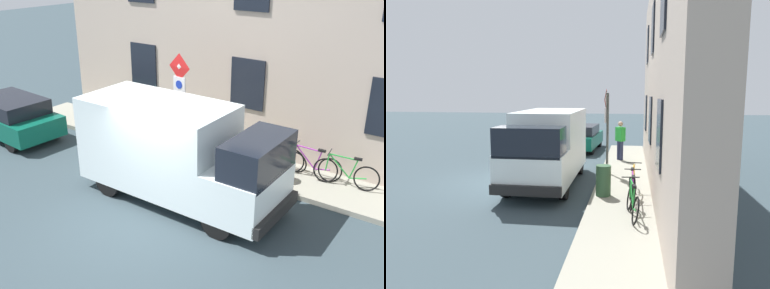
% 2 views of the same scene
% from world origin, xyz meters
% --- Properties ---
extents(ground_plane, '(80.00, 80.00, 0.00)m').
position_xyz_m(ground_plane, '(0.00, 0.00, 0.00)').
color(ground_plane, '#314046').
extents(sidewalk_slab, '(1.75, 16.72, 0.14)m').
position_xyz_m(sidewalk_slab, '(4.05, 0.00, 0.07)').
color(sidewalk_slab, gray).
rests_on(sidewalk_slab, ground_plane).
extents(building_facade, '(0.75, 14.72, 7.07)m').
position_xyz_m(building_facade, '(5.28, 0.00, 3.54)').
color(building_facade, '#BDA998').
rests_on(building_facade, ground_plane).
extents(sign_post_stacked, '(0.17, 0.56, 3.01)m').
position_xyz_m(sign_post_stacked, '(3.39, 1.35, 2.17)').
color(sign_post_stacked, '#474C47').
rests_on(sign_post_stacked, sidewalk_slab).
extents(delivery_van, '(2.03, 5.34, 2.50)m').
position_xyz_m(delivery_van, '(1.48, 0.03, 1.33)').
color(delivery_van, white).
rests_on(delivery_van, ground_plane).
extents(parked_hatchback, '(1.99, 4.10, 1.38)m').
position_xyz_m(parked_hatchback, '(1.63, 7.27, 0.73)').
color(parked_hatchback, '#0B5441').
rests_on(parked_hatchback, ground_plane).
extents(bicycle_green, '(0.48, 1.72, 0.89)m').
position_xyz_m(bicycle_green, '(4.38, -3.32, 0.51)').
color(bicycle_green, black).
rests_on(bicycle_green, sidewalk_slab).
extents(bicycle_purple, '(0.46, 1.71, 0.89)m').
position_xyz_m(bicycle_purple, '(4.38, -2.37, 0.51)').
color(bicycle_purple, black).
rests_on(bicycle_purple, sidewalk_slab).
extents(bicycle_orange, '(0.46, 1.71, 0.89)m').
position_xyz_m(bicycle_orange, '(4.38, -1.42, 0.51)').
color(bicycle_orange, black).
rests_on(bicycle_orange, sidewalk_slab).
extents(pedestrian, '(0.46, 0.47, 1.72)m').
position_xyz_m(pedestrian, '(3.82, 4.04, 1.07)').
color(pedestrian, '#262B47').
rests_on(pedestrian, sidewalk_slab).
extents(litter_bin, '(0.44, 0.44, 0.90)m').
position_xyz_m(litter_bin, '(3.53, -1.63, 0.59)').
color(litter_bin, '#2D5133').
rests_on(litter_bin, sidewalk_slab).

